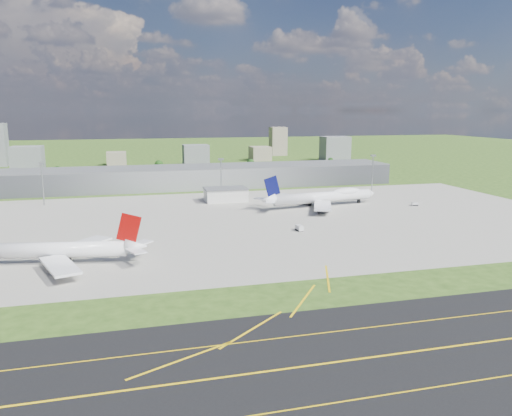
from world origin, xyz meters
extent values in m
plane|color=#2C4816|center=(0.00, 150.00, 0.00)|extent=(1400.00, 1400.00, 0.00)
cube|color=black|center=(0.00, -110.00, 0.03)|extent=(1400.00, 60.00, 0.06)
cube|color=gray|center=(10.00, 40.00, 0.04)|extent=(360.00, 190.00, 0.08)
cube|color=gray|center=(0.00, 165.00, 7.50)|extent=(300.00, 42.00, 15.00)
cube|color=silver|center=(10.00, 100.00, 4.00)|extent=(26.00, 16.00, 8.00)
cylinder|color=gray|center=(-100.00, 115.00, 12.50)|extent=(0.70, 0.70, 25.00)
cube|color=gray|center=(-100.00, 115.00, 25.30)|extent=(3.50, 2.00, 1.20)
cylinder|color=gray|center=(10.00, 115.00, 12.50)|extent=(0.70, 0.70, 25.00)
cube|color=gray|center=(10.00, 115.00, 25.30)|extent=(3.50, 2.00, 1.20)
cylinder|color=gray|center=(120.00, 115.00, 12.50)|extent=(0.70, 0.70, 25.00)
cube|color=gray|center=(120.00, 115.00, 25.30)|extent=(3.50, 2.00, 1.20)
cylinder|color=white|center=(-80.05, -13.36, 5.42)|extent=(57.31, 16.38, 5.92)
cone|color=white|center=(-48.06, -19.37, 6.21)|extent=(8.85, 7.27, 5.92)
cube|color=maroon|center=(-81.98, -12.99, 3.59)|extent=(46.55, 11.05, 1.28)
cube|color=white|center=(-74.41, -28.73, 3.65)|extent=(16.87, 27.13, 0.89)
cube|color=white|center=(-69.21, -1.09, 3.65)|extent=(23.44, 25.24, 0.89)
cube|color=#960908|center=(-50.48, -18.92, 13.31)|extent=(9.75, 2.30, 11.92)
cylinder|color=#38383D|center=(-76.08, -24.64, 1.78)|extent=(5.91, 4.10, 3.16)
cylinder|color=#38383D|center=(-72.26, -4.29, 1.78)|extent=(5.91, 4.10, 3.16)
cube|color=black|center=(-75.05, -18.81, 1.23)|extent=(1.77, 1.45, 2.47)
cube|color=black|center=(-73.41, -10.09, 1.23)|extent=(1.77, 1.45, 2.47)
cylinder|color=white|center=(63.16, 68.18, 5.69)|extent=(64.37, 15.57, 6.41)
cone|color=white|center=(97.44, 73.16, 5.69)|extent=(6.04, 7.09, 6.41)
cone|color=white|center=(27.35, 62.97, 6.51)|extent=(9.11, 7.54, 6.41)
cube|color=navy|center=(65.21, 68.47, 3.70)|extent=(52.40, 10.17, 1.34)
ellipsoid|color=white|center=(79.66, 70.57, 7.61)|extent=(21.22, 9.30, 5.77)
cube|color=white|center=(51.72, 82.37, 3.83)|extent=(25.18, 28.41, 0.93)
cube|color=white|center=(56.24, 51.30, 3.83)|extent=(19.32, 30.25, 0.93)
cube|color=#080B3E|center=(29.90, 63.34, 14.06)|extent=(10.27, 1.99, 12.49)
cylinder|color=#38383D|center=(56.50, 76.61, 1.86)|extent=(6.10, 4.09, 3.31)
cylinder|color=#38383D|center=(49.11, 85.98, 1.86)|extent=(6.10, 4.09, 3.31)
cylinder|color=#38383D|center=(59.18, 58.19, 1.86)|extent=(6.10, 4.09, 3.31)
cylinder|color=#38383D|center=(54.76, 47.10, 1.86)|extent=(6.10, 4.09, 3.31)
cube|color=black|center=(56.35, 71.89, 1.29)|extent=(1.82, 1.47, 2.59)
cube|color=black|center=(57.69, 62.68, 1.29)|extent=(1.82, 1.47, 2.59)
cube|color=black|center=(88.74, 71.90, 1.29)|extent=(1.82, 1.47, 2.59)
cube|color=#F6F00E|center=(-49.27, 1.02, 1.22)|extent=(4.56, 4.11, 1.59)
cube|color=black|center=(-49.27, 1.02, 0.43)|extent=(4.13, 3.87, 0.70)
cube|color=silver|center=(28.49, 12.38, 1.62)|extent=(2.76, 5.57, 2.38)
cube|color=black|center=(28.49, 12.38, 0.43)|extent=(2.82, 4.77, 0.70)
cube|color=silver|center=(117.83, 55.42, 1.34)|extent=(4.32, 2.51, 1.81)
cube|color=black|center=(117.83, 55.42, 0.43)|extent=(3.73, 2.51, 0.70)
cube|color=slate|center=(-140.00, 300.00, 12.00)|extent=(28.00, 22.00, 24.00)
cube|color=gray|center=(-60.00, 340.00, 7.00)|extent=(20.00, 18.00, 14.00)
cube|color=slate|center=(20.00, 310.00, 11.00)|extent=(26.00, 20.00, 22.00)
cube|color=gray|center=(100.00, 350.00, 8.00)|extent=(22.00, 24.00, 16.00)
cube|color=slate|center=(180.00, 320.00, 14.00)|extent=(30.00, 22.00, 28.00)
cube|color=gray|center=(140.00, 410.00, 18.00)|extent=(20.00, 18.00, 36.00)
cylinder|color=#382314|center=(-110.00, 265.00, 1.50)|extent=(0.70, 0.70, 3.00)
sphere|color=black|center=(-110.00, 265.00, 4.88)|extent=(6.75, 6.75, 6.75)
cylinder|color=#382314|center=(-20.00, 280.00, 1.80)|extent=(0.70, 0.70, 3.60)
sphere|color=black|center=(-20.00, 280.00, 5.85)|extent=(8.10, 8.10, 8.10)
cylinder|color=#382314|center=(70.00, 275.00, 1.70)|extent=(0.70, 0.70, 3.40)
sphere|color=black|center=(70.00, 275.00, 5.53)|extent=(7.65, 7.65, 7.65)
cylinder|color=#382314|center=(160.00, 285.00, 1.40)|extent=(0.70, 0.70, 2.80)
sphere|color=black|center=(160.00, 285.00, 4.55)|extent=(6.30, 6.30, 6.30)
camera|label=1|loc=(-50.20, -207.24, 56.68)|focal=35.00mm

